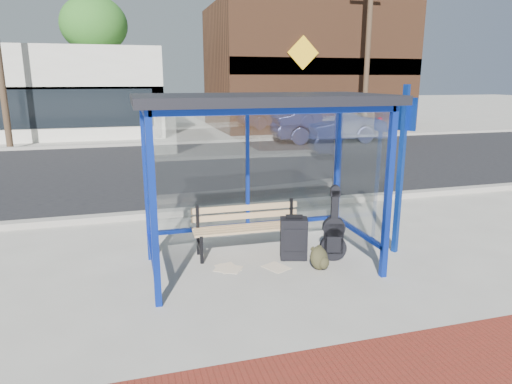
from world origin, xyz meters
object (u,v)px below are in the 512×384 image
object	(u,v)px
parked_car	(329,123)
guitar_bag	(334,235)
fire_hydrant	(380,125)
bench	(247,225)
suitcase	(294,239)
backpack	(320,259)

from	to	relation	value
parked_car	guitar_bag	bearing A→B (deg)	161.71
parked_car	fire_hydrant	distance (m)	4.22
guitar_bag	fire_hydrant	size ratio (longest dim) A/B	1.33
bench	suitcase	world-z (taller)	bench
suitcase	parked_car	size ratio (longest dim) A/B	0.14
backpack	parked_car	bearing A→B (deg)	42.86
bench	fire_hydrant	bearing A→B (deg)	53.81
guitar_bag	backpack	size ratio (longest dim) A/B	3.17
suitcase	parked_car	distance (m)	13.29
bench	parked_car	xyz separation A→B (m)	(6.62, 11.41, 0.34)
fire_hydrant	backpack	bearing A→B (deg)	-123.47
bench	suitcase	xyz separation A→B (m)	(0.60, -0.43, -0.13)
bench	parked_car	bearing A→B (deg)	61.15
suitcase	fire_hydrant	bearing A→B (deg)	71.10
guitar_bag	backpack	distance (m)	0.49
bench	parked_car	world-z (taller)	parked_car
backpack	parked_car	distance (m)	13.62
guitar_bag	suitcase	xyz separation A→B (m)	(-0.55, 0.20, -0.07)
backpack	parked_car	xyz separation A→B (m)	(5.80, 12.31, 0.62)
guitar_bag	backpack	bearing A→B (deg)	-123.21
suitcase	backpack	bearing A→B (deg)	-49.17
suitcase	bench	bearing A→B (deg)	160.45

